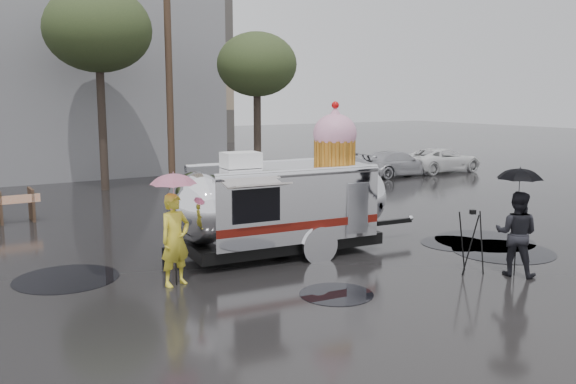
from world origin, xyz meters
TOP-DOWN VIEW (x-y plane):
  - ground at (0.00, 0.00)m, footprint 120.00×120.00m
  - puddles at (3.21, 0.91)m, footprint 12.52×5.63m
  - utility_pole at (2.50, 14.00)m, footprint 1.60×0.28m
  - tree_mid at (0.00, 15.00)m, footprint 4.20×4.20m
  - tree_right at (6.00, 13.00)m, footprint 3.36×3.36m
  - parked_cars at (11.78, 12.00)m, footprint 13.20×1.90m
  - airstream_trailer at (0.96, 2.54)m, footprint 6.93×2.80m
  - person_left at (-2.24, 1.52)m, footprint 0.78×0.62m
  - umbrella_pink at (-2.24, 1.52)m, footprint 1.13×1.13m
  - person_right at (4.17, -1.65)m, footprint 0.86×1.00m
  - umbrella_black at (4.17, -1.65)m, footprint 1.16×1.16m
  - tripod at (3.49, -1.04)m, footprint 0.58×0.54m

SIDE VIEW (x-z plane):
  - ground at x=0.00m, z-range 0.00..0.00m
  - puddles at x=3.21m, z-range 0.00..0.01m
  - parked_cars at x=11.78m, z-range -0.03..1.47m
  - tripod at x=3.49m, z-range 0.11..1.51m
  - person_right at x=4.17m, z-range 0.00..1.82m
  - person_left at x=-2.24m, z-range 0.00..1.88m
  - airstream_trailer at x=0.96m, z-range -0.56..3.18m
  - umbrella_pink at x=-2.24m, z-range 0.77..3.09m
  - umbrella_black at x=4.17m, z-range 0.77..3.11m
  - utility_pole at x=2.50m, z-range 0.12..9.12m
  - tree_right at x=6.00m, z-range 1.85..8.27m
  - tree_mid at x=0.00m, z-range 2.33..10.35m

